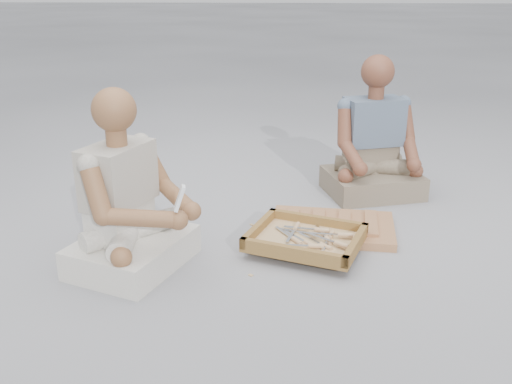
# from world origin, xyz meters

# --- Properties ---
(ground) EXTENTS (60.00, 60.00, 0.00)m
(ground) POSITION_xyz_m (0.00, 0.00, 0.00)
(ground) COLOR #98989D
(ground) RESTS_ON ground
(carved_panel) EXTENTS (0.66, 0.47, 0.04)m
(carved_panel) POSITION_xyz_m (0.33, 0.40, 0.02)
(carved_panel) COLOR brown
(carved_panel) RESTS_ON ground
(tool_tray) EXTENTS (0.61, 0.54, 0.07)m
(tool_tray) POSITION_xyz_m (0.19, 0.16, 0.06)
(tool_tray) COLOR brown
(tool_tray) RESTS_ON carved_panel
(chisel_0) EXTENTS (0.15, 0.18, 0.02)m
(chisel_0) POSITION_xyz_m (0.26, 0.09, 0.07)
(chisel_0) COLOR silver
(chisel_0) RESTS_ON tool_tray
(chisel_1) EXTENTS (0.22, 0.03, 0.02)m
(chisel_1) POSITION_xyz_m (0.35, 0.18, 0.08)
(chisel_1) COLOR silver
(chisel_1) RESTS_ON tool_tray
(chisel_2) EXTENTS (0.07, 0.22, 0.02)m
(chisel_2) POSITION_xyz_m (0.14, 0.26, 0.07)
(chisel_2) COLOR silver
(chisel_2) RESTS_ON tool_tray
(chisel_3) EXTENTS (0.18, 0.15, 0.02)m
(chisel_3) POSITION_xyz_m (0.33, 0.08, 0.08)
(chisel_3) COLOR silver
(chisel_3) RESTS_ON tool_tray
(chisel_4) EXTENTS (0.08, 0.22, 0.02)m
(chisel_4) POSITION_xyz_m (0.30, 0.18, 0.07)
(chisel_4) COLOR silver
(chisel_4) RESTS_ON tool_tray
(chisel_5) EXTENTS (0.22, 0.03, 0.02)m
(chisel_5) POSITION_xyz_m (0.21, 0.06, 0.08)
(chisel_5) COLOR silver
(chisel_5) RESTS_ON tool_tray
(chisel_6) EXTENTS (0.13, 0.20, 0.02)m
(chisel_6) POSITION_xyz_m (0.14, 0.14, 0.07)
(chisel_6) COLOR silver
(chisel_6) RESTS_ON tool_tray
(chisel_7) EXTENTS (0.21, 0.09, 0.02)m
(chisel_7) POSITION_xyz_m (0.22, 0.21, 0.07)
(chisel_7) COLOR silver
(chisel_7) RESTS_ON tool_tray
(chisel_8) EXTENTS (0.15, 0.18, 0.02)m
(chisel_8) POSITION_xyz_m (0.19, 0.12, 0.07)
(chisel_8) COLOR silver
(chisel_8) RESTS_ON tool_tray
(chisel_9) EXTENTS (0.22, 0.06, 0.02)m
(chisel_9) POSITION_xyz_m (0.25, 0.24, 0.08)
(chisel_9) COLOR silver
(chisel_9) RESTS_ON tool_tray
(chisel_10) EXTENTS (0.07, 0.22, 0.02)m
(chisel_10) POSITION_xyz_m (0.29, 0.16, 0.07)
(chisel_10) COLOR silver
(chisel_10) RESTS_ON tool_tray
(wood_chip_0) EXTENTS (0.02, 0.02, 0.00)m
(wood_chip_0) POSITION_xyz_m (0.50, 0.50, 0.00)
(wood_chip_0) COLOR tan
(wood_chip_0) RESTS_ON ground
(wood_chip_1) EXTENTS (0.02, 0.02, 0.00)m
(wood_chip_1) POSITION_xyz_m (0.05, 0.55, 0.00)
(wood_chip_1) COLOR tan
(wood_chip_1) RESTS_ON ground
(wood_chip_2) EXTENTS (0.02, 0.02, 0.00)m
(wood_chip_2) POSITION_xyz_m (-0.08, 0.45, 0.00)
(wood_chip_2) COLOR tan
(wood_chip_2) RESTS_ON ground
(wood_chip_3) EXTENTS (0.02, 0.02, 0.00)m
(wood_chip_3) POSITION_xyz_m (0.02, 0.35, 0.00)
(wood_chip_3) COLOR tan
(wood_chip_3) RESTS_ON ground
(wood_chip_4) EXTENTS (0.02, 0.02, 0.00)m
(wood_chip_4) POSITION_xyz_m (-0.05, -0.09, 0.00)
(wood_chip_4) COLOR tan
(wood_chip_4) RESTS_ON ground
(wood_chip_5) EXTENTS (0.02, 0.02, 0.00)m
(wood_chip_5) POSITION_xyz_m (0.38, 0.36, 0.00)
(wood_chip_5) COLOR tan
(wood_chip_5) RESTS_ON ground
(wood_chip_6) EXTENTS (0.02, 0.02, 0.00)m
(wood_chip_6) POSITION_xyz_m (0.28, 0.45, 0.00)
(wood_chip_6) COLOR tan
(wood_chip_6) RESTS_ON ground
(wood_chip_7) EXTENTS (0.02, 0.02, 0.00)m
(wood_chip_7) POSITION_xyz_m (0.04, 0.29, 0.00)
(wood_chip_7) COLOR tan
(wood_chip_7) RESTS_ON ground
(wood_chip_8) EXTENTS (0.02, 0.02, 0.00)m
(wood_chip_8) POSITION_xyz_m (0.23, 0.25, 0.00)
(wood_chip_8) COLOR tan
(wood_chip_8) RESTS_ON ground
(wood_chip_9) EXTENTS (0.02, 0.02, 0.00)m
(wood_chip_9) POSITION_xyz_m (0.21, 0.12, 0.00)
(wood_chip_9) COLOR tan
(wood_chip_9) RESTS_ON ground
(wood_chip_10) EXTENTS (0.02, 0.02, 0.00)m
(wood_chip_10) POSITION_xyz_m (0.39, 0.29, 0.00)
(wood_chip_10) COLOR tan
(wood_chip_10) RESTS_ON ground
(wood_chip_11) EXTENTS (0.02, 0.02, 0.00)m
(wood_chip_11) POSITION_xyz_m (0.36, 0.21, 0.00)
(wood_chip_11) COLOR tan
(wood_chip_11) RESTS_ON ground
(craftsman) EXTENTS (0.60, 0.62, 0.79)m
(craftsman) POSITION_xyz_m (-0.59, -0.02, 0.27)
(craftsman) COLOR silver
(craftsman) RESTS_ON ground
(companion) EXTENTS (0.61, 0.54, 0.81)m
(companion) POSITION_xyz_m (0.60, 0.97, 0.27)
(companion) COLOR #796F57
(companion) RESTS_ON ground
(mobile_phone) EXTENTS (0.06, 0.05, 0.11)m
(mobile_phone) POSITION_xyz_m (-0.33, -0.17, 0.39)
(mobile_phone) COLOR white
(mobile_phone) RESTS_ON craftsman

